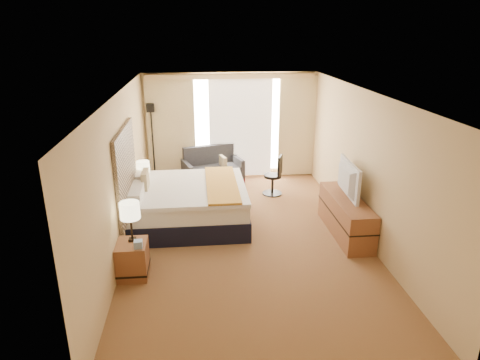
{
  "coord_description": "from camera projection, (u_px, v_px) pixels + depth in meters",
  "views": [
    {
      "loc": [
        -0.83,
        -6.91,
        3.61
      ],
      "look_at": [
        -0.08,
        0.4,
        0.98
      ],
      "focal_mm": 32.0,
      "sensor_mm": 36.0,
      "label": 1
    }
  ],
  "objects": [
    {
      "name": "television",
      "position": [
        343.0,
        179.0,
        7.73
      ],
      "size": [
        0.2,
        1.11,
        0.63
      ],
      "primitive_type": "imported",
      "rotation": [
        0.0,
        0.0,
        1.52
      ],
      "color": "black",
      "rests_on": "media_dresser"
    },
    {
      "name": "nightstand_left",
      "position": [
        133.0,
        259.0,
        6.51
      ],
      "size": [
        0.45,
        0.52,
        0.55
      ],
      "primitive_type": "cube",
      "color": "brown",
      "rests_on": "floor"
    },
    {
      "name": "media_dresser",
      "position": [
        346.0,
        216.0,
        7.82
      ],
      "size": [
        0.5,
        1.8,
        0.7
      ],
      "primitive_type": "cube",
      "color": "brown",
      "rests_on": "floor"
    },
    {
      "name": "wall_left",
      "position": [
        122.0,
        174.0,
        7.12
      ],
      "size": [
        0.02,
        7.0,
        2.6
      ],
      "primitive_type": "cube",
      "color": "tan",
      "rests_on": "ground"
    },
    {
      "name": "wall_right",
      "position": [
        365.0,
        166.0,
        7.53
      ],
      "size": [
        0.02,
        7.0,
        2.6
      ],
      "primitive_type": "cube",
      "color": "tan",
      "rests_on": "ground"
    },
    {
      "name": "telephone",
      "position": [
        148.0,
        185.0,
        8.67
      ],
      "size": [
        0.2,
        0.17,
        0.07
      ],
      "primitive_type": "cube",
      "rotation": [
        0.0,
        0.0,
        -0.19
      ],
      "color": "black",
      "rests_on": "nightstand_right"
    },
    {
      "name": "wall_back",
      "position": [
        230.0,
        126.0,
        10.6
      ],
      "size": [
        4.2,
        0.02,
        2.6
      ],
      "primitive_type": "cube",
      "color": "tan",
      "rests_on": "ground"
    },
    {
      "name": "floor_lamp",
      "position": [
        152.0,
        127.0,
        10.21
      ],
      "size": [
        0.24,
        0.24,
        1.93
      ],
      "color": "black",
      "rests_on": "floor"
    },
    {
      "name": "wall_front",
      "position": [
        290.0,
        286.0,
        4.05
      ],
      "size": [
        4.2,
        0.02,
        2.6
      ],
      "primitive_type": "cube",
      "color": "tan",
      "rests_on": "ground"
    },
    {
      "name": "bed",
      "position": [
        187.0,
        203.0,
        8.26
      ],
      "size": [
        2.23,
        2.04,
        1.08
      ],
      "color": "black",
      "rests_on": "floor"
    },
    {
      "name": "lamp_right",
      "position": [
        143.0,
        167.0,
        8.55
      ],
      "size": [
        0.26,
        0.26,
        0.54
      ],
      "color": "black",
      "rests_on": "nightstand_right"
    },
    {
      "name": "loveseat",
      "position": [
        213.0,
        171.0,
        10.47
      ],
      "size": [
        1.55,
        1.12,
        0.87
      ],
      "rotation": [
        0.0,
        0.0,
        0.3
      ],
      "color": "#501720",
      "rests_on": "floor"
    },
    {
      "name": "lamp_left",
      "position": [
        130.0,
        211.0,
        6.32
      ],
      "size": [
        0.3,
        0.3,
        0.63
      ],
      "color": "black",
      "rests_on": "nightstand_left"
    },
    {
      "name": "headboard",
      "position": [
        126.0,
        171.0,
        7.32
      ],
      "size": [
        0.06,
        1.85,
        1.5
      ],
      "primitive_type": "cube",
      "color": "black",
      "rests_on": "wall_left"
    },
    {
      "name": "nightstand_right",
      "position": [
        149.0,
        198.0,
        8.85
      ],
      "size": [
        0.45,
        0.52,
        0.55
      ],
      "primitive_type": "cube",
      "color": "brown",
      "rests_on": "floor"
    },
    {
      "name": "window",
      "position": [
        240.0,
        125.0,
        10.59
      ],
      "size": [
        2.3,
        0.02,
        2.3
      ],
      "primitive_type": "cube",
      "color": "white",
      "rests_on": "wall_back"
    },
    {
      "name": "tissue_box",
      "position": [
        138.0,
        244.0,
        6.27
      ],
      "size": [
        0.13,
        0.13,
        0.11
      ],
      "primitive_type": "cube",
      "rotation": [
        0.0,
        0.0,
        0.07
      ],
      "color": "#88A8D3",
      "rests_on": "nightstand_left"
    },
    {
      "name": "desk_chair",
      "position": [
        275.0,
        177.0,
        9.66
      ],
      "size": [
        0.46,
        0.46,
        0.92
      ],
      "rotation": [
        0.0,
        0.0,
        -0.38
      ],
      "color": "black",
      "rests_on": "floor"
    },
    {
      "name": "ceiling",
      "position": [
        247.0,
        93.0,
        6.89
      ],
      "size": [
        4.2,
        7.0,
        0.02
      ],
      "primitive_type": "cube",
      "color": "silver",
      "rests_on": "wall_back"
    },
    {
      "name": "floor",
      "position": [
        246.0,
        238.0,
        7.76
      ],
      "size": [
        4.2,
        7.0,
        0.02
      ],
      "primitive_type": "cube",
      "color": "maroon",
      "rests_on": "ground"
    },
    {
      "name": "curtains",
      "position": [
        230.0,
        122.0,
        10.46
      ],
      "size": [
        4.12,
        0.19,
        2.56
      ],
      "color": "beige",
      "rests_on": "floor"
    }
  ]
}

